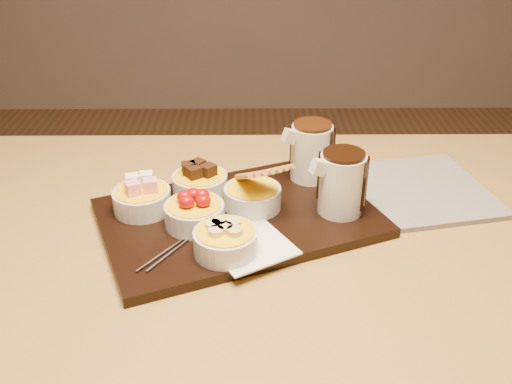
{
  "coord_description": "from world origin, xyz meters",
  "views": [
    {
      "loc": [
        -0.01,
        -0.81,
        1.29
      ],
      "look_at": [
        -0.0,
        0.03,
        0.81
      ],
      "focal_mm": 40.0,
      "sensor_mm": 36.0,
      "label": 1
    }
  ],
  "objects_px": {
    "dining_table": "(259,276)",
    "serving_board": "(239,218)",
    "newspaper": "(402,192)",
    "pitcher_dark_chocolate": "(342,184)",
    "pitcher_milk_chocolate": "(311,152)",
    "bowl_strawberries": "(195,215)"
  },
  "relations": [
    {
      "from": "pitcher_dark_chocolate",
      "to": "bowl_strawberries",
      "type": "bearing_deg",
      "value": 167.35
    },
    {
      "from": "dining_table",
      "to": "pitcher_dark_chocolate",
      "type": "distance_m",
      "value": 0.22
    },
    {
      "from": "serving_board",
      "to": "pitcher_milk_chocolate",
      "type": "height_order",
      "value": "pitcher_milk_chocolate"
    },
    {
      "from": "serving_board",
      "to": "newspaper",
      "type": "relative_size",
      "value": 1.47
    },
    {
      "from": "pitcher_dark_chocolate",
      "to": "newspaper",
      "type": "xyz_separation_m",
      "value": [
        0.13,
        0.09,
        -0.07
      ]
    },
    {
      "from": "bowl_strawberries",
      "to": "newspaper",
      "type": "distance_m",
      "value": 0.4
    },
    {
      "from": "pitcher_milk_chocolate",
      "to": "newspaper",
      "type": "distance_m",
      "value": 0.19
    },
    {
      "from": "dining_table",
      "to": "bowl_strawberries",
      "type": "bearing_deg",
      "value": -175.59
    },
    {
      "from": "pitcher_milk_chocolate",
      "to": "newspaper",
      "type": "xyz_separation_m",
      "value": [
        0.17,
        -0.04,
        -0.07
      ]
    },
    {
      "from": "dining_table",
      "to": "pitcher_dark_chocolate",
      "type": "bearing_deg",
      "value": 13.39
    },
    {
      "from": "newspaper",
      "to": "bowl_strawberries",
      "type": "bearing_deg",
      "value": -172.58
    },
    {
      "from": "pitcher_dark_chocolate",
      "to": "newspaper",
      "type": "relative_size",
      "value": 0.34
    },
    {
      "from": "bowl_strawberries",
      "to": "pitcher_milk_chocolate",
      "type": "height_order",
      "value": "pitcher_milk_chocolate"
    },
    {
      "from": "serving_board",
      "to": "pitcher_dark_chocolate",
      "type": "bearing_deg",
      "value": -19.98
    },
    {
      "from": "dining_table",
      "to": "serving_board",
      "type": "height_order",
      "value": "serving_board"
    },
    {
      "from": "dining_table",
      "to": "newspaper",
      "type": "distance_m",
      "value": 0.32
    },
    {
      "from": "bowl_strawberries",
      "to": "newspaper",
      "type": "bearing_deg",
      "value": 18.81
    },
    {
      "from": "dining_table",
      "to": "bowl_strawberries",
      "type": "relative_size",
      "value": 12.0
    },
    {
      "from": "serving_board",
      "to": "pitcher_dark_chocolate",
      "type": "height_order",
      "value": "pitcher_dark_chocolate"
    },
    {
      "from": "serving_board",
      "to": "bowl_strawberries",
      "type": "distance_m",
      "value": 0.08
    },
    {
      "from": "dining_table",
      "to": "pitcher_milk_chocolate",
      "type": "bearing_deg",
      "value": 57.43
    },
    {
      "from": "newspaper",
      "to": "dining_table",
      "type": "bearing_deg",
      "value": -167.44
    }
  ]
}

